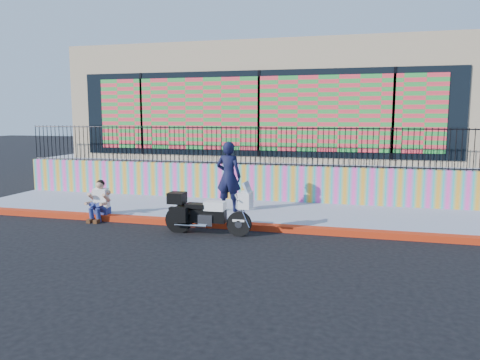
% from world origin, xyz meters
% --- Properties ---
extents(ground, '(90.00, 90.00, 0.00)m').
position_xyz_m(ground, '(0.00, 0.00, 0.00)').
color(ground, black).
rests_on(ground, ground).
extents(red_curb, '(16.00, 0.30, 0.15)m').
position_xyz_m(red_curb, '(0.00, 0.00, 0.07)').
color(red_curb, red).
rests_on(red_curb, ground).
extents(sidewalk, '(16.00, 3.00, 0.15)m').
position_xyz_m(sidewalk, '(0.00, 1.65, 0.07)').
color(sidewalk, '#888EA3').
rests_on(sidewalk, ground).
extents(mural_wall, '(16.00, 0.20, 1.10)m').
position_xyz_m(mural_wall, '(0.00, 3.25, 0.70)').
color(mural_wall, '#FF43AF').
rests_on(mural_wall, sidewalk).
extents(metal_fence, '(15.80, 0.04, 1.20)m').
position_xyz_m(metal_fence, '(0.00, 3.25, 1.85)').
color(metal_fence, black).
rests_on(metal_fence, mural_wall).
extents(elevated_platform, '(16.00, 10.00, 1.25)m').
position_xyz_m(elevated_platform, '(0.00, 8.35, 0.62)').
color(elevated_platform, '#888EA3').
rests_on(elevated_platform, ground).
extents(storefront_building, '(14.00, 8.06, 4.00)m').
position_xyz_m(storefront_building, '(0.00, 8.13, 3.25)').
color(storefront_building, tan).
rests_on(storefront_building, elevated_platform).
extents(police_motorcycle, '(2.08, 0.69, 1.29)m').
position_xyz_m(police_motorcycle, '(-0.18, -0.69, 0.54)').
color(police_motorcycle, black).
rests_on(police_motorcycle, ground).
extents(police_officer, '(0.74, 0.52, 1.94)m').
position_xyz_m(police_officer, '(-0.24, 1.36, 1.12)').
color(police_officer, black).
rests_on(police_officer, sidewalk).
extents(seated_man, '(0.54, 0.71, 1.06)m').
position_xyz_m(seated_man, '(-3.43, -0.09, 0.45)').
color(seated_man, navy).
rests_on(seated_man, ground).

